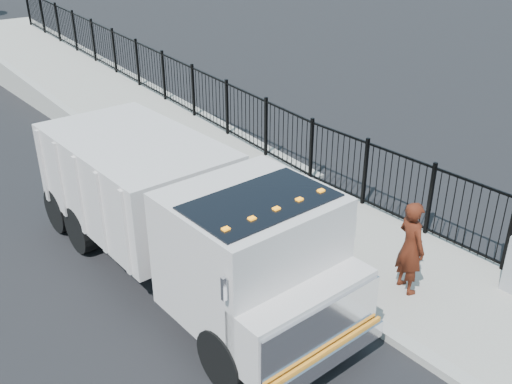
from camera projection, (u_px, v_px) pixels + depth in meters
ground at (321, 293)px, 11.85m from camera, size 120.00×120.00×0.00m
sidewalk at (459, 300)px, 11.53m from camera, size 3.55×12.00×0.12m
curb at (399, 340)px, 10.43m from camera, size 0.30×12.00×0.16m
ramp at (88, 98)px, 24.15m from camera, size 3.95×24.06×3.19m
iron_fence at (165, 92)px, 21.79m from camera, size 0.10×28.00×1.80m
truck at (183, 213)px, 11.54m from camera, size 2.86×8.51×2.91m
worker at (411, 247)px, 11.34m from camera, size 0.67×0.83×2.00m
debris at (326, 260)px, 12.65m from camera, size 0.40×0.40×0.10m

